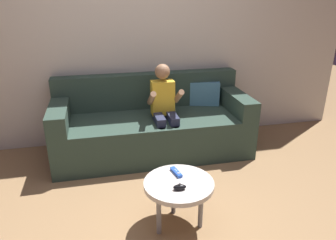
{
  "coord_description": "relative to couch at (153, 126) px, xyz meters",
  "views": [
    {
      "loc": [
        -0.4,
        -1.71,
        1.64
      ],
      "look_at": [
        0.17,
        0.83,
        0.6
      ],
      "focal_mm": 34.66,
      "sensor_mm": 36.0,
      "label": 1
    }
  ],
  "objects": [
    {
      "name": "coffee_table",
      "position": [
        -0.03,
        -1.26,
        0.05
      ],
      "size": [
        0.5,
        0.5,
        0.38
      ],
      "color": "beige",
      "rests_on": "ground"
    },
    {
      "name": "game_remote_blue_near_edge",
      "position": [
        -0.02,
        -1.15,
        0.1
      ],
      "size": [
        0.06,
        0.14,
        0.03
      ],
      "color": "blue",
      "rests_on": "coffee_table"
    },
    {
      "name": "person_seated_on_couch",
      "position": [
        0.09,
        -0.18,
        0.27
      ],
      "size": [
        0.33,
        0.4,
        0.97
      ],
      "color": "#282D47",
      "rests_on": "ground"
    },
    {
      "name": "wall_back",
      "position": [
        -0.14,
        0.4,
        0.96
      ],
      "size": [
        5.09,
        0.05,
        2.5
      ],
      "primitive_type": "cube",
      "color": "beige",
      "rests_on": "ground"
    },
    {
      "name": "couch",
      "position": [
        0.0,
        0.0,
        0.0
      ],
      "size": [
        2.03,
        0.8,
        0.8
      ],
      "color": "#2D4238",
      "rests_on": "ground"
    },
    {
      "name": "nunchuk_black",
      "position": [
        -0.05,
        -1.35,
        0.11
      ],
      "size": [
        0.09,
        0.05,
        0.05
      ],
      "color": "black",
      "rests_on": "coffee_table"
    }
  ]
}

